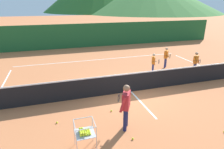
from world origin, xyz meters
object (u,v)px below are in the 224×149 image
Objects in this scene: student_0 at (154,62)px; student_2 at (196,61)px; student_1 at (166,56)px; tennis_ball_5 at (111,111)px; tennis_ball_0 at (224,132)px; tennis_ball_3 at (133,139)px; ball_cart at (84,132)px; tennis_net at (131,82)px; instructor at (126,103)px; tennis_ball_4 at (57,122)px.

student_2 is (2.43, -0.78, 0.06)m from student_0.
tennis_ball_5 is (-5.10, -4.29, -0.78)m from student_1.
tennis_ball_0 and tennis_ball_3 have the same top height.
ball_cart is 13.22× the size of tennis_ball_3.
student_1 reaches higher than tennis_ball_5.
student_0 reaches higher than tennis_net.
instructor is at bearing -83.07° from tennis_ball_5.
tennis_ball_4 is (-3.59, -1.67, -0.47)m from tennis_net.
tennis_ball_5 is (2.12, 0.19, 0.00)m from tennis_ball_4.
tennis_ball_0 is at bearing -21.69° from instructor.
tennis_ball_0 is 1.00× the size of tennis_ball_4.
student_0 is 1.37× the size of ball_cart.
instructor is 3.48m from tennis_ball_0.
instructor reaches higher than student_1.
instructor is 2.64m from tennis_ball_4.
student_0 is 0.93× the size of student_2.
instructor is 1.82× the size of ball_cart.
student_0 is 6.52m from tennis_ball_3.
student_2 is 6.01m from tennis_ball_0.
student_2 reaches higher than tennis_ball_0.
tennis_ball_4 is at bearing -155.06° from tennis_net.
instructor is 24.03× the size of tennis_ball_5.
student_0 is at bearing 41.84° from tennis_net.
student_2 reaches higher than tennis_ball_5.
tennis_ball_4 is (-8.32, -2.95, -0.76)m from student_2.
student_0 is 7.40m from ball_cart.
tennis_ball_4 is (-2.27, 1.64, 0.00)m from tennis_ball_3.
tennis_ball_0 is (-1.85, -6.70, -0.78)m from student_1.
tennis_ball_0 is at bearing -7.82° from ball_cart.
tennis_ball_4 is at bearing 156.45° from instructor.
instructor is at bearing 21.66° from ball_cart.
student_2 is 8.86m from tennis_ball_4.
tennis_ball_3 is at bearing -142.81° from student_2.
tennis_ball_3 and tennis_ball_5 have the same top height.
student_0 reaches higher than tennis_ball_0.
tennis_net is 9.63× the size of student_2.
instructor reaches higher than tennis_ball_5.
ball_cart is 4.70m from tennis_ball_0.
tennis_ball_3 and tennis_ball_4 have the same top height.
student_0 is 18.09× the size of tennis_ball_4.
student_0 reaches higher than tennis_ball_4.
student_0 reaches higher than tennis_ball_3.
tennis_ball_4 is at bearing 157.52° from tennis_ball_0.
student_0 is 18.09× the size of tennis_ball_0.
tennis_ball_4 is at bearing -174.93° from tennis_ball_5.
tennis_ball_0 and tennis_ball_4 have the same top height.
student_2 is (1.10, -1.53, -0.01)m from student_1.
student_2 is at bearing -54.30° from student_1.
tennis_ball_5 is (-0.14, 1.18, -0.95)m from instructor.
instructor is 1.52m from tennis_ball_5.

